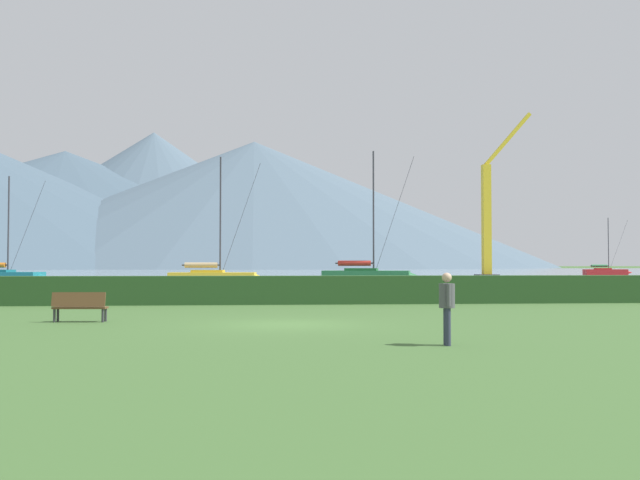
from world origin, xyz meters
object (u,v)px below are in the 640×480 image
sailboat_slip_4 (606,272)px  sailboat_slip_5 (2,277)px  person_seated_viewer (447,302)px  sailboat_slip_3 (214,278)px  dock_crane (488,230)px  sailboat_slip_0 (368,276)px  park_bench_near_path (80,305)px

sailboat_slip_4 → sailboat_slip_5: bearing=-143.1°
sailboat_slip_4 → person_seated_viewer: (-49.86, -90.54, 0.37)m
sailboat_slip_3 → dock_crane: bearing=22.8°
sailboat_slip_0 → dock_crane: bearing=36.3°
sailboat_slip_0 → sailboat_slip_3: 14.07m
sailboat_slip_3 → person_seated_viewer: size_ratio=6.59×
sailboat_slip_3 → sailboat_slip_4: size_ratio=1.21×
sailboat_slip_4 → sailboat_slip_5: size_ratio=0.93×
sailboat_slip_4 → dock_crane: (-31.18, -37.45, 4.62)m
sailboat_slip_3 → sailboat_slip_5: (-18.92, 5.08, -0.01)m
sailboat_slip_0 → park_bench_near_path: bearing=-95.5°
sailboat_slip_0 → person_seated_viewer: 48.53m
park_bench_near_path → person_seated_viewer: (9.90, -7.38, 0.44)m
sailboat_slip_4 → park_bench_near_path: 102.41m
sailboat_slip_4 → park_bench_near_path: size_ratio=5.29×
sailboat_slip_3 → sailboat_slip_0: bearing=19.9°
sailboat_slip_0 → dock_crane: size_ratio=0.71×
sailboat_slip_5 → sailboat_slip_4: bearing=38.3°
person_seated_viewer → sailboat_slip_0: bearing=89.3°
sailboat_slip_4 → sailboat_slip_5: sailboat_slip_5 is taller
sailboat_slip_5 → person_seated_viewer: bearing=-51.5°
sailboat_slip_5 → sailboat_slip_0: bearing=7.6°
sailboat_slip_5 → dock_crane: (45.43, 3.44, 4.54)m
person_seated_viewer → sailboat_slip_4: bearing=67.3°
sailboat_slip_3 → person_seated_viewer: (7.82, -44.57, 0.28)m
sailboat_slip_0 → sailboat_slip_5: 32.55m
sailboat_slip_0 → sailboat_slip_4: sailboat_slip_0 is taller
sailboat_slip_0 → sailboat_slip_4: bearing=59.3°
sailboat_slip_4 → person_seated_viewer: bearing=-110.0°
sailboat_slip_3 → dock_crane: size_ratio=0.64×
sailboat_slip_4 → person_seated_viewer: 103.36m
person_seated_viewer → dock_crane: size_ratio=0.10×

